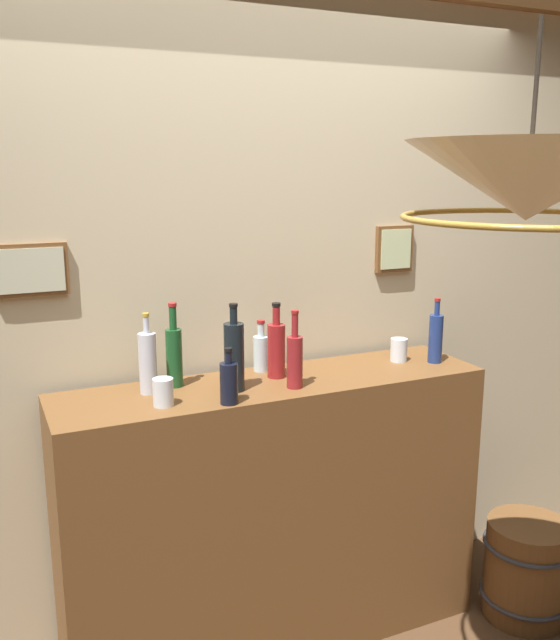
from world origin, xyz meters
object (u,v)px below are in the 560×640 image
Objects in this scene: pendant_lamp at (529,183)px; liquor_bottle_brandy at (261,351)px; liquor_bottle_tequila at (436,337)px; liquor_bottle_port at (174,354)px; glass_tumbler_highball at (163,392)px; liquor_bottle_scotch at (276,348)px; liquor_bottle_vodka at (148,362)px; glass_tumbler_rocks at (399,350)px; liquor_bottle_amaro at (295,359)px; liquor_bottle_mezcal at (234,356)px; wooden_barrel at (526,569)px; liquor_bottle_gin at (229,382)px.

liquor_bottle_brandy is at bearing 104.38° from pendant_lamp.
liquor_bottle_port is at bearing 172.71° from liquor_bottle_tequila.
liquor_bottle_tequila is 1.17m from glass_tumbler_highball.
liquor_bottle_scotch is at bearing -78.49° from liquor_bottle_brandy.
liquor_bottle_vodka reaches higher than glass_tumbler_rocks.
liquor_bottle_vodka is 1.06m from glass_tumbler_rocks.
liquor_bottle_amaro is 0.92× the size of liquor_bottle_port.
glass_tumbler_rocks is (0.58, -0.11, -0.03)m from liquor_bottle_brandy.
liquor_bottle_port reaches higher than liquor_bottle_vodka.
liquor_bottle_brandy is (-0.71, 0.19, -0.03)m from liquor_bottle_tequila.
liquor_bottle_mezcal is 0.77m from glass_tumbler_rocks.
liquor_bottle_amaro is 0.45m from liquor_bottle_port.
liquor_bottle_brandy is 0.33× the size of pendant_lamp.
liquor_bottle_gin is at bearing 173.23° from wooden_barrel.
liquor_bottle_scotch is 1.48m from wooden_barrel.
liquor_bottle_tequila is 1.09m from liquor_bottle_port.
liquor_bottle_mezcal reaches higher than wooden_barrel.
liquor_bottle_amaro is 3.01× the size of glass_tumbler_rocks.
liquor_bottle_tequila is 0.69m from liquor_bottle_scotch.
liquor_bottle_gin is at bearing -166.94° from liquor_bottle_amaro.
liquor_bottle_amaro is 0.53m from liquor_bottle_vodka.
liquor_bottle_mezcal is 1.02× the size of liquor_bottle_port.
liquor_bottle_tequila is (0.96, 0.12, 0.03)m from liquor_bottle_gin.
glass_tumbler_highball is (-0.09, -0.19, -0.07)m from liquor_bottle_port.
liquor_bottle_vodka is at bearing 165.93° from wooden_barrel.
liquor_bottle_amaro is at bearing -86.30° from liquor_bottle_scotch.
liquor_bottle_vodka is at bearing 160.96° from liquor_bottle_mezcal.
liquor_bottle_brandy is 0.49m from liquor_bottle_vodka.
wooden_barrel is at bearing -6.77° from liquor_bottle_gin.
liquor_bottle_gin is 0.31× the size of pendant_lamp.
liquor_bottle_brandy reaches higher than glass_tumbler_highball.
liquor_bottle_scotch is at bearing 15.74° from glass_tumbler_highball.
liquor_bottle_vodka is 0.69× the size of wooden_barrel.
wooden_barrel is at bearing -16.46° from liquor_bottle_port.
liquor_bottle_scotch reaches higher than glass_tumbler_rocks.
glass_tumbler_highball is 1.79m from wooden_barrel.
liquor_bottle_amaro is 0.68× the size of wooden_barrel.
liquor_bottle_tequila is at bearing 139.82° from wooden_barrel.
liquor_bottle_vodka is 0.11m from liquor_bottle_port.
glass_tumbler_rocks is 0.15× the size of pendant_lamp.
liquor_bottle_port is at bearing 114.19° from liquor_bottle_gin.
glass_tumbler_highball is at bearing 160.82° from liquor_bottle_gin.
liquor_bottle_tequila is 0.84× the size of liquor_bottle_mezcal.
glass_tumbler_highball is (-0.49, 0.01, -0.06)m from liquor_bottle_amaro.
glass_tumbler_rocks is at bearing 5.73° from liquor_bottle_mezcal.
liquor_bottle_amaro is at bearing 13.06° from liquor_bottle_gin.
liquor_bottle_vodka is at bearing 162.39° from liquor_bottle_amaro.
liquor_bottle_port is at bearing 163.54° from wooden_barrel.
liquor_bottle_amaro is (0.28, 0.07, 0.03)m from liquor_bottle_gin.
pendant_lamp is at bearing -62.77° from liquor_bottle_mezcal.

